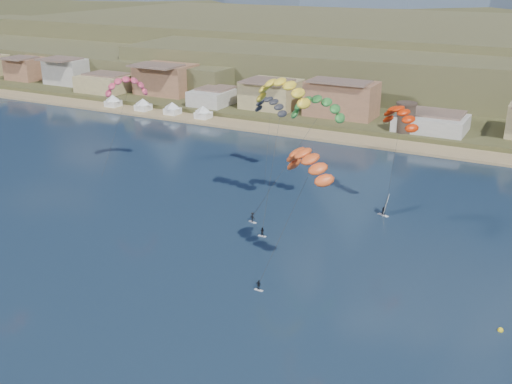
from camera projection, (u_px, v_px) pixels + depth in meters
ground at (147, 334)px, 82.65m from camera, size 2400.00×2400.00×0.00m
beach at (379, 142)px, 170.41m from camera, size 2200.00×12.00×0.90m
town at (276, 92)px, 198.37m from camera, size 400.00×24.00×12.00m
watchtower at (406, 117)px, 172.72m from camera, size 5.82×5.82×8.60m
beach_tents at (157, 103)px, 202.41m from camera, size 43.40×6.40×5.00m
kitesurfer_yellow at (282, 88)px, 112.57m from camera, size 12.15×13.92×28.73m
kitesurfer_orange at (309, 159)px, 91.04m from camera, size 11.18×12.65×22.63m
kitesurfer_green at (317, 105)px, 115.82m from camera, size 14.98×13.71×25.84m
distant_kite_pink at (126, 83)px, 141.14m from camera, size 10.13×9.86×24.21m
distant_kite_dark at (270, 103)px, 140.45m from camera, size 9.92×7.08×20.06m
distant_kite_orange at (401, 113)px, 116.49m from camera, size 9.67×8.96×23.19m
windsurfer at (384, 209)px, 121.16m from camera, size 2.55×2.72×4.23m
buoy at (500, 330)px, 83.26m from camera, size 0.79×0.79×0.79m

